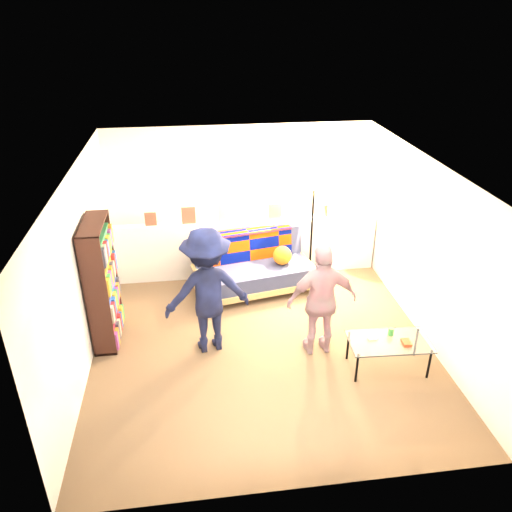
{
  "coord_description": "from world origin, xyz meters",
  "views": [
    {
      "loc": [
        -0.82,
        -5.67,
        4.17
      ],
      "look_at": [
        0.0,
        0.4,
        1.05
      ],
      "focal_mm": 35.0,
      "sensor_mm": 36.0,
      "label": 1
    }
  ],
  "objects_px": {
    "futon_sofa": "(254,268)",
    "person_right": "(322,300)",
    "coffee_table": "(390,343)",
    "person_left": "(207,291)",
    "floor_lamp": "(312,213)",
    "bookshelf": "(102,287)"
  },
  "relations": [
    {
      "from": "futon_sofa",
      "to": "floor_lamp",
      "type": "distance_m",
      "value": 1.28
    },
    {
      "from": "floor_lamp",
      "to": "person_right",
      "type": "height_order",
      "value": "floor_lamp"
    },
    {
      "from": "bookshelf",
      "to": "coffee_table",
      "type": "xyz_separation_m",
      "value": [
        3.59,
        -1.15,
        -0.41
      ]
    },
    {
      "from": "futon_sofa",
      "to": "coffee_table",
      "type": "bearing_deg",
      "value": -57.2
    },
    {
      "from": "bookshelf",
      "to": "floor_lamp",
      "type": "xyz_separation_m",
      "value": [
        3.16,
        1.36,
        0.33
      ]
    },
    {
      "from": "futon_sofa",
      "to": "coffee_table",
      "type": "relative_size",
      "value": 1.95
    },
    {
      "from": "coffee_table",
      "to": "person_left",
      "type": "relative_size",
      "value": 0.6
    },
    {
      "from": "coffee_table",
      "to": "person_right",
      "type": "xyz_separation_m",
      "value": [
        -0.77,
        0.48,
        0.38
      ]
    },
    {
      "from": "bookshelf",
      "to": "coffee_table",
      "type": "height_order",
      "value": "bookshelf"
    },
    {
      "from": "coffee_table",
      "to": "person_right",
      "type": "bearing_deg",
      "value": 147.95
    },
    {
      "from": "bookshelf",
      "to": "futon_sofa",
      "type": "bearing_deg",
      "value": 25.56
    },
    {
      "from": "bookshelf",
      "to": "floor_lamp",
      "type": "bearing_deg",
      "value": 23.35
    },
    {
      "from": "floor_lamp",
      "to": "person_left",
      "type": "xyz_separation_m",
      "value": [
        -1.78,
        -1.76,
        -0.27
      ]
    },
    {
      "from": "coffee_table",
      "to": "futon_sofa",
      "type": "bearing_deg",
      "value": 122.8
    },
    {
      "from": "futon_sofa",
      "to": "person_right",
      "type": "relative_size",
      "value": 1.3
    },
    {
      "from": "futon_sofa",
      "to": "person_left",
      "type": "height_order",
      "value": "person_left"
    },
    {
      "from": "futon_sofa",
      "to": "person_right",
      "type": "xyz_separation_m",
      "value": [
        0.65,
        -1.71,
        0.4
      ]
    },
    {
      "from": "person_right",
      "to": "futon_sofa",
      "type": "bearing_deg",
      "value": -71.87
    },
    {
      "from": "coffee_table",
      "to": "floor_lamp",
      "type": "bearing_deg",
      "value": 99.69
    },
    {
      "from": "person_left",
      "to": "floor_lamp",
      "type": "bearing_deg",
      "value": -144.55
    },
    {
      "from": "person_right",
      "to": "person_left",
      "type": "bearing_deg",
      "value": -13.46
    },
    {
      "from": "bookshelf",
      "to": "person_right",
      "type": "distance_m",
      "value": 2.9
    }
  ]
}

